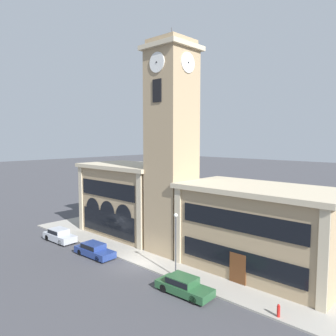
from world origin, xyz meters
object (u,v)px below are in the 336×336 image
parked_car_mid (94,250)px  fire_hydrant (279,311)px  parked_car_far (184,285)px  street_lamp (176,235)px  parked_car_near (59,235)px

parked_car_mid → fire_hydrant: parked_car_mid is taller
parked_car_far → street_lamp: 4.27m
parked_car_near → parked_car_mid: bearing=-2.5°
parked_car_mid → street_lamp: size_ratio=0.87×
parked_car_near → street_lamp: size_ratio=0.82×
parked_car_mid → parked_car_far: 11.92m
parked_car_mid → fire_hydrant: 18.91m
parked_car_mid → fire_hydrant: bearing=2.4°
parked_car_mid → fire_hydrant: size_ratio=5.52×
parked_car_near → parked_car_far: size_ratio=0.97×
parked_car_near → fire_hydrant: bearing=1.1°
parked_car_near → parked_car_far: parked_car_near is taller
parked_car_mid → parked_car_far: size_ratio=1.02×
parked_car_far → fire_hydrant: (6.91, 1.64, -0.15)m
parked_car_far → fire_hydrant: 7.11m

